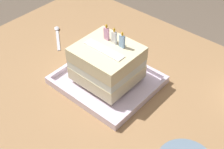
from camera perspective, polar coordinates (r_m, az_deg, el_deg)
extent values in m
cube|color=#9E754C|center=(0.99, 0.87, -1.88)|extent=(1.11, 0.79, 0.04)
cube|color=#9E754C|center=(1.68, -4.70, 2.48)|extent=(0.06, 0.06, 0.71)
cube|color=silver|center=(0.97, -0.89, -1.34)|extent=(0.29, 0.26, 0.01)
cube|color=silver|center=(0.90, -6.19, -4.82)|extent=(0.29, 0.01, 0.02)
cube|color=silver|center=(1.04, 3.69, 2.68)|extent=(0.29, 0.01, 0.02)
cube|color=silver|center=(1.04, -6.66, 2.61)|extent=(0.01, 0.24, 0.02)
cube|color=silver|center=(0.90, 5.77, -4.75)|extent=(0.01, 0.24, 0.02)
cube|color=beige|center=(0.94, -0.92, 0.51)|extent=(0.18, 0.16, 0.04)
cube|color=silver|center=(0.92, -0.94, 2.13)|extent=(0.18, 0.16, 0.03)
cube|color=beige|center=(0.90, -0.96, 3.82)|extent=(0.18, 0.16, 0.04)
cube|color=white|center=(0.88, -1.52, 4.64)|extent=(0.13, 0.03, 0.00)
cube|color=#E099C6|center=(0.91, -1.04, 7.57)|extent=(0.02, 0.01, 0.04)
ellipsoid|color=yellow|center=(0.90, -1.06, 8.93)|extent=(0.01, 0.01, 0.01)
cube|color=white|center=(0.90, 0.40, 6.87)|extent=(0.02, 0.01, 0.04)
ellipsoid|color=yellow|center=(0.88, 0.41, 8.24)|extent=(0.01, 0.01, 0.01)
cube|color=#8CB7EA|center=(0.88, 1.89, 6.13)|extent=(0.02, 0.01, 0.04)
ellipsoid|color=yellow|center=(0.87, 1.93, 7.52)|extent=(0.01, 0.01, 0.01)
ellipsoid|color=silver|center=(1.23, -10.23, 8.40)|extent=(0.03, 0.03, 0.01)
cube|color=silver|center=(1.17, -10.00, 6.26)|extent=(0.11, 0.09, 0.00)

